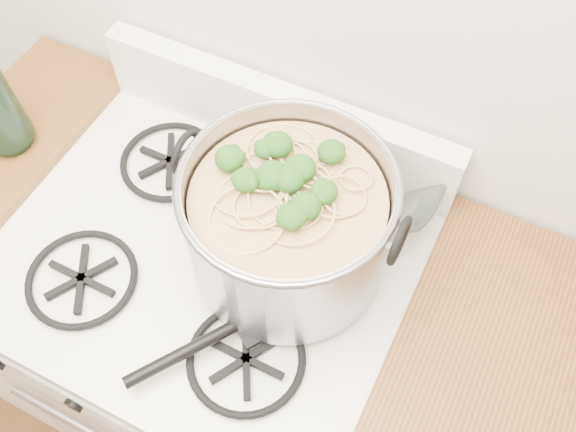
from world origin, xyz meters
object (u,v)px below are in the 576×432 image
at_px(gas_range, 225,346).
at_px(spatula, 263,311).
at_px(stock_pot, 288,224).
at_px(glass_bowl, 363,174).

height_order(gas_range, spatula, spatula).
relative_size(gas_range, stock_pot, 2.39).
distance_m(stock_pot, spatula, 0.16).
bearing_deg(gas_range, stock_pot, 20.82).
bearing_deg(spatula, gas_range, -168.50).
xyz_separation_m(gas_range, spatula, (0.16, -0.06, 0.50)).
xyz_separation_m(gas_range, stock_pot, (0.15, 0.06, 0.60)).
distance_m(stock_pot, glass_bowl, 0.25).
xyz_separation_m(spatula, glass_bowl, (0.04, 0.34, 0.00)).
relative_size(gas_range, glass_bowl, 7.20).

